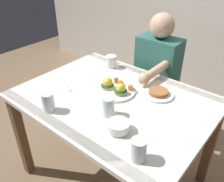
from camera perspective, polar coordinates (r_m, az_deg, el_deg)
The scene contains 11 objects.
ground_plane at distance 2.01m, azimuth 0.32°, elevation -19.44°, with size 6.00×6.00×0.00m, color #7F664C.
dining_table at distance 1.56m, azimuth 0.39°, elevation -4.73°, with size 1.20×0.90×0.74m.
eggs_benedict_plate at distance 1.54m, azimuth 0.64°, elevation 0.58°, with size 0.27×0.27×0.09m.
fruit_bowl at distance 1.23m, azimuth 1.59°, elevation -8.52°, with size 0.12×0.12×0.05m.
coffee_mug at distance 1.86m, azimuth -0.13°, elevation 7.18°, with size 0.11×0.08×0.09m.
fork at distance 1.63m, azimuth -10.65°, elevation 1.05°, with size 0.15×0.08×0.00m.
water_glass_near at distance 1.41m, azimuth -15.07°, elevation -2.88°, with size 0.07×0.07×0.11m.
water_glass_far at distance 1.32m, azimuth -0.91°, elevation -3.96°, with size 0.07×0.07×0.11m.
water_glass_extra at distance 1.08m, azimuth 6.36°, elevation -14.18°, with size 0.07×0.07×0.11m.
side_plate at distance 1.54m, azimuth 11.08°, elevation -0.53°, with size 0.20×0.20×0.04m.
diner_person at distance 2.00m, azimuth 10.42°, elevation 4.11°, with size 0.34×0.54×1.14m.
Camera 1 is at (0.79, -0.97, 1.56)m, focal length 37.97 mm.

